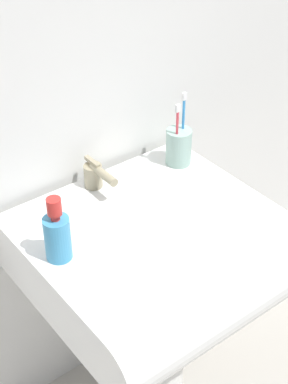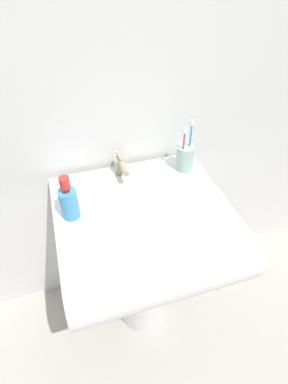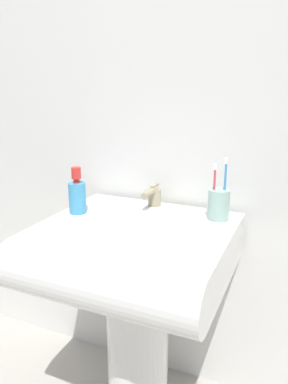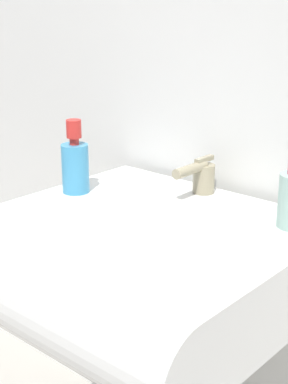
# 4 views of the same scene
# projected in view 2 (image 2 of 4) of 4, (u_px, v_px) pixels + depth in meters

# --- Properties ---
(ground_plane) EXTENTS (6.00, 6.00, 0.00)m
(ground_plane) POSITION_uv_depth(u_px,v_px,m) (142.00, 311.00, 1.52)
(ground_plane) COLOR #ADA89E
(ground_plane) RESTS_ON ground
(wall_back) EXTENTS (5.00, 0.05, 2.40)m
(wall_back) POSITION_uv_depth(u_px,v_px,m) (114.00, 39.00, 0.93)
(wall_back) COLOR silver
(wall_back) RESTS_ON ground
(sink_pedestal) EXTENTS (0.21, 0.21, 0.59)m
(sink_pedestal) POSITION_uv_depth(u_px,v_px,m) (142.00, 278.00, 1.32)
(sink_pedestal) COLOR white
(sink_pedestal) RESTS_ON ground
(sink_basin) EXTENTS (0.59, 0.56, 0.15)m
(sink_basin) POSITION_uv_depth(u_px,v_px,m) (146.00, 232.00, 1.03)
(sink_basin) COLOR white
(sink_basin) RESTS_ON sink_pedestal
(faucet) EXTENTS (0.05, 0.12, 0.08)m
(faucet) POSITION_uv_depth(u_px,v_px,m) (121.00, 166.00, 1.13)
(faucet) COLOR tan
(faucet) RESTS_ON sink_basin
(toothbrush_cup) EXTENTS (0.07, 0.07, 0.20)m
(toothbrush_cup) POSITION_uv_depth(u_px,v_px,m) (185.00, 157.00, 1.15)
(toothbrush_cup) COLOR #99BFB2
(toothbrush_cup) RESTS_ON sink_basin
(soap_bottle) EXTENTS (0.06, 0.06, 0.16)m
(soap_bottle) POSITION_uv_depth(u_px,v_px,m) (69.00, 202.00, 0.94)
(soap_bottle) COLOR #3F99CC
(soap_bottle) RESTS_ON sink_basin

